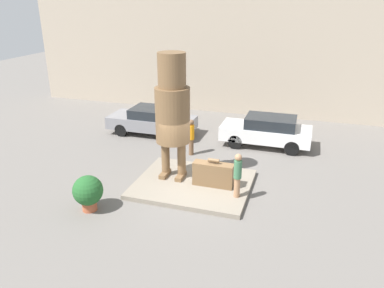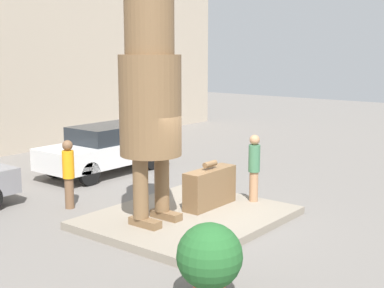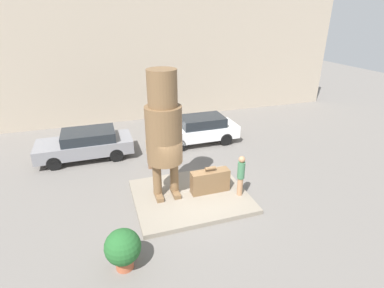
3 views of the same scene
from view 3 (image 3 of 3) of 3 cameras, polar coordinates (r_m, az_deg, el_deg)
The scene contains 10 objects.
ground_plane at distance 11.96m, azimuth -0.27°, elevation -10.24°, with size 60.00×60.00×0.00m, color slate.
pedestal at distance 11.91m, azimuth -0.27°, elevation -9.89°, with size 4.34×3.61×0.17m.
building_backdrop at distance 20.11m, azimuth -9.68°, elevation 15.49°, with size 28.00×0.60×7.75m.
statue_figure at distance 10.61m, azimuth -5.41°, elevation 3.31°, with size 1.31×1.31×4.83m.
giant_suitcase at distance 11.83m, azimuth 3.45°, elevation -7.06°, with size 1.52×0.45×1.09m.
tourist at distance 11.54m, azimuth 9.29°, elevation -5.68°, with size 0.28×0.28×1.65m.
parked_car_grey at distance 15.59m, azimuth -19.54°, elevation 0.07°, with size 4.53×1.86×1.43m.
parked_car_white at distance 16.44m, azimuth 1.41°, elevation 2.86°, with size 4.26×1.73×1.51m.
planter_pot at distance 8.99m, azimuth -13.03°, elevation -18.73°, with size 1.02×1.02×1.27m.
worker_hivis at distance 13.78m, azimuth -8.07°, elevation -1.17°, with size 0.29×0.29×1.70m.
Camera 3 is at (-3.04, -9.42, 6.72)m, focal length 28.00 mm.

